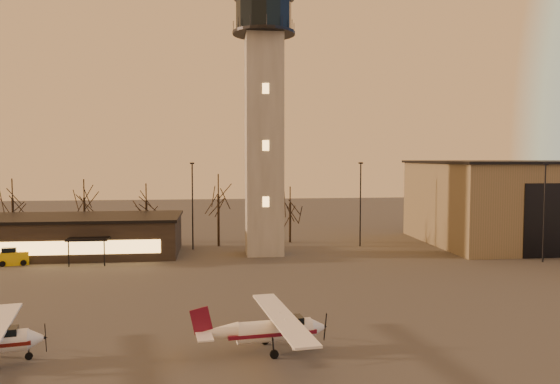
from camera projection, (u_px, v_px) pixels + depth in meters
name	position (u px, v px, depth m)	size (l,w,h in m)	color
ground	(312.00, 348.00, 30.87)	(220.00, 220.00, 0.00)	#43413E
control_tower	(264.00, 106.00, 59.54)	(6.80, 6.80, 32.60)	gray
hangar	(547.00, 202.00, 68.45)	(30.60, 20.60, 10.30)	#806D54
terminal	(63.00, 236.00, 59.82)	(25.40, 12.20, 4.30)	black
light_poles	(268.00, 205.00, 61.30)	(58.50, 12.25, 10.14)	black
tree_row	(148.00, 196.00, 67.67)	(37.20, 9.20, 8.80)	black
cessna_front	(276.00, 334.00, 30.33)	(8.08, 10.18, 2.80)	white
service_cart	(13.00, 258.00, 54.55)	(3.08, 2.30, 1.79)	gold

